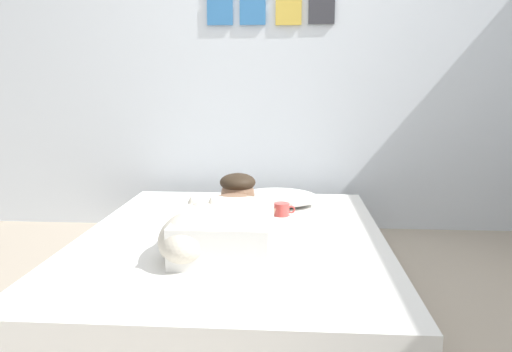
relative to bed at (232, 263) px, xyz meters
The scene contains 8 objects.
ground_plane 0.49m from the bed, 72.53° to the right, with size 13.30×13.30×0.00m, color tan.
back_wall 1.67m from the bed, 83.65° to the left, with size 4.65×0.12×2.50m.
bed is the anchor object (origin of this frame).
pillow 0.70m from the bed, 71.44° to the left, with size 0.52×0.32×0.11m, color white.
person_lying 0.27m from the bed, 90.01° to the right, with size 0.43×0.92×0.27m.
dog 0.44m from the bed, 113.85° to the right, with size 0.26×0.57×0.21m.
coffee_cup 0.50m from the bed, 58.28° to the left, with size 0.12×0.09×0.07m.
cell_phone 0.34m from the bed, 79.81° to the right, with size 0.07×0.14×0.01m, color black.
Camera 1 is at (0.16, -2.02, 1.05)m, focal length 35.32 mm.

